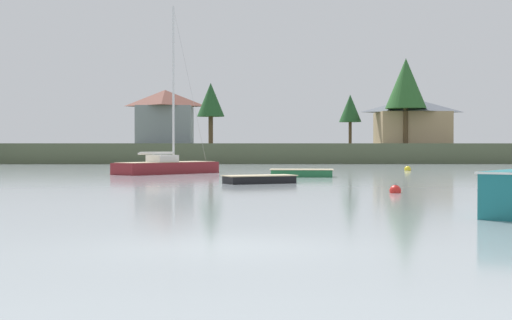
{
  "coord_description": "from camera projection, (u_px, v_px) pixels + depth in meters",
  "views": [
    {
      "loc": [
        0.26,
        -13.64,
        1.79
      ],
      "look_at": [
        1.2,
        35.47,
        0.93
      ],
      "focal_mm": 53.59,
      "sensor_mm": 36.0,
      "label": 1
    }
  ],
  "objects": [
    {
      "name": "dinghy_green",
      "position": [
        302.0,
        174.0,
        45.24
      ],
      "size": [
        3.88,
        2.07,
        0.64
      ],
      "color": "#236B3D",
      "rests_on": "ground"
    },
    {
      "name": "sailboat_maroon",
      "position": [
        167.0,
        170.0,
        50.55
      ],
      "size": [
        6.8,
        7.03,
        11.69
      ],
      "color": "maroon",
      "rests_on": "ground"
    },
    {
      "name": "dinghy_black",
      "position": [
        259.0,
        180.0,
        37.29
      ],
      "size": [
        3.81,
        2.75,
        0.55
      ],
      "color": "black",
      "rests_on": "ground"
    },
    {
      "name": "shore_tree_left",
      "position": [
        406.0,
        84.0,
        101.38
      ],
      "size": [
        5.48,
        5.48,
        11.43
      ],
      "color": "brown",
      "rests_on": "far_shore_bank"
    },
    {
      "name": "shore_tree_inland_a",
      "position": [
        211.0,
        100.0,
        95.26
      ],
      "size": [
        3.44,
        3.44,
        7.64
      ],
      "color": "brown",
      "rests_on": "far_shore_bank"
    },
    {
      "name": "cottage_eastern",
      "position": [
        412.0,
        120.0,
        105.25
      ],
      "size": [
        10.27,
        7.8,
        6.34
      ],
      "color": "tan",
      "rests_on": "far_shore_bank"
    },
    {
      "name": "shore_tree_left_mid",
      "position": [
        350.0,
        109.0,
        106.76
      ],
      "size": [
        3.14,
        3.14,
        6.95
      ],
      "color": "brown",
      "rests_on": "far_shore_bank"
    },
    {
      "name": "cottage_hillside",
      "position": [
        165.0,
        116.0,
        111.3
      ],
      "size": [
        8.52,
        7.74,
        7.94
      ],
      "color": "gray",
      "rests_on": "far_shore_bank"
    },
    {
      "name": "mooring_buoy_yellow",
      "position": [
        408.0,
        169.0,
        57.32
      ],
      "size": [
        0.5,
        0.5,
        0.55
      ],
      "color": "yellow",
      "rests_on": "ground"
    },
    {
      "name": "ground_plane",
      "position": [
        227.0,
        247.0,
        13.66
      ],
      "size": [
        455.46,
        455.46,
        0.0
      ],
      "primitive_type": "plane",
      "color": "#939EA3"
    },
    {
      "name": "mooring_buoy_red",
      "position": [
        395.0,
        191.0,
        29.52
      ],
      "size": [
        0.46,
        0.46,
        0.51
      ],
      "color": "red",
      "rests_on": "ground"
    },
    {
      "name": "far_shore_bank",
      "position": [
        240.0,
        152.0,
        105.32
      ],
      "size": [
        204.96,
        53.33,
        2.14
      ],
      "primitive_type": "cube",
      "color": "#4C563D",
      "rests_on": "ground"
    }
  ]
}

